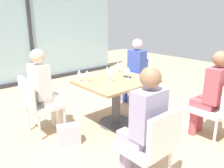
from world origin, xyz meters
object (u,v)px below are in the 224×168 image
(person_far_left, at_px, (44,87))
(wine_glass_3, at_px, (79,73))
(chair_far_left, at_px, (38,102))
(wine_glass_1, at_px, (118,65))
(chair_far_right, at_px, (138,77))
(wine_glass_2, at_px, (87,74))
(wine_glass_4, at_px, (111,73))
(wine_glass_6, at_px, (107,69))
(coffee_cup, at_px, (127,71))
(person_front_right, at_px, (212,91))
(dining_table_main, at_px, (116,92))
(person_far_right, at_px, (135,68))
(person_front_left, at_px, (143,121))
(wine_glass_0, at_px, (129,71))
(cell_phone_on_table, at_px, (127,77))
(handbag_1, at_px, (155,100))
(chair_front_right, at_px, (217,107))
(wine_glass_5, at_px, (146,74))
(handbag_2, at_px, (69,135))
(chair_front_left, at_px, (151,144))

(person_far_left, xyz_separation_m, wine_glass_3, (0.50, -0.17, 0.16))
(chair_far_left, bearing_deg, wine_glass_1, -5.03)
(chair_far_right, relative_size, wine_glass_2, 4.70)
(chair_far_right, distance_m, wine_glass_4, 1.32)
(person_far_left, xyz_separation_m, wine_glass_1, (1.34, -0.13, 0.16))
(wine_glass_6, xyz_separation_m, coffee_cup, (0.42, -0.02, -0.09))
(person_front_right, bearing_deg, dining_table_main, 120.97)
(dining_table_main, bearing_deg, person_far_right, 28.10)
(person_front_left, distance_m, wine_glass_0, 1.47)
(person_front_left, xyz_separation_m, cell_phone_on_table, (0.98, 1.22, 0.03))
(person_far_left, relative_size, wine_glass_4, 6.81)
(person_front_right, bearing_deg, person_far_right, 81.68)
(wine_glass_3, distance_m, handbag_1, 1.67)
(chair_front_right, distance_m, coffee_cup, 1.55)
(wine_glass_2, bearing_deg, person_far_left, 153.89)
(wine_glass_5, xyz_separation_m, handbag_2, (-1.15, 0.34, -0.72))
(chair_front_right, bearing_deg, handbag_2, 142.18)
(chair_front_right, relative_size, chair_far_right, 1.00)
(coffee_cup, bearing_deg, wine_glass_4, -159.52)
(chair_front_right, distance_m, cell_phone_on_table, 1.41)
(chair_far_right, bearing_deg, dining_table_main, -154.41)
(person_front_right, distance_m, person_far_right, 1.70)
(wine_glass_1, height_order, wine_glass_5, same)
(wine_glass_1, distance_m, wine_glass_6, 0.40)
(wine_glass_0, bearing_deg, wine_glass_1, 69.14)
(wine_glass_0, height_order, wine_glass_4, same)
(person_far_right, distance_m, wine_glass_4, 1.18)
(person_far_left, xyz_separation_m, wine_glass_4, (0.85, -0.50, 0.16))
(chair_front_right, distance_m, handbag_1, 1.39)
(dining_table_main, height_order, person_front_right, person_front_right)
(chair_far_left, relative_size, person_far_left, 0.69)
(wine_glass_6, bearing_deg, dining_table_main, -93.92)
(person_front_left, distance_m, handbag_1, 2.17)
(person_front_left, xyz_separation_m, handbag_2, (-0.20, 1.14, -0.56))
(handbag_2, bearing_deg, chair_far_right, 34.86)
(person_front_left, distance_m, wine_glass_2, 1.45)
(person_far_right, bearing_deg, person_front_right, -98.32)
(wine_glass_2, bearing_deg, chair_far_left, 157.65)
(cell_phone_on_table, bearing_deg, dining_table_main, -166.45)
(dining_table_main, xyz_separation_m, person_far_left, (-0.95, 0.51, 0.16))
(dining_table_main, bearing_deg, wine_glass_0, -11.47)
(person_far_right, relative_size, wine_glass_2, 6.81)
(person_front_left, xyz_separation_m, wine_glass_4, (0.60, 1.19, 0.16))
(wine_glass_4, xyz_separation_m, wine_glass_6, (0.12, 0.23, 0.00))
(chair_front_left, height_order, wine_glass_3, wine_glass_3)
(handbag_1, bearing_deg, wine_glass_1, 160.67)
(wine_glass_2, distance_m, wine_glass_6, 0.40)
(person_front_left, relative_size, wine_glass_0, 6.81)
(chair_far_left, height_order, cell_phone_on_table, chair_far_left)
(dining_table_main, bearing_deg, chair_far_left, 154.41)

